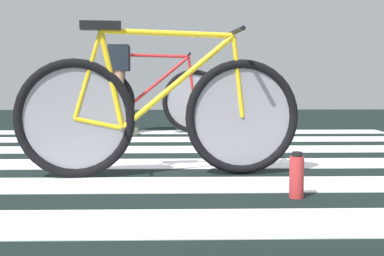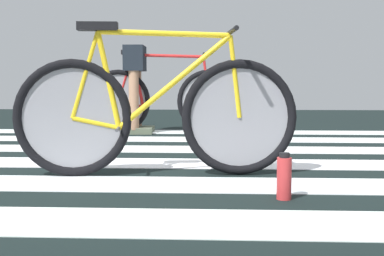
{
  "view_description": "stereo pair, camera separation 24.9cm",
  "coord_description": "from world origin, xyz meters",
  "views": [
    {
      "loc": [
        0.22,
        -3.59,
        0.6
      ],
      "look_at": [
        0.3,
        -0.18,
        0.29
      ],
      "focal_mm": 47.65,
      "sensor_mm": 36.0,
      "label": 1
    },
    {
      "loc": [
        0.47,
        -3.59,
        0.6
      ],
      "look_at": [
        0.3,
        -0.18,
        0.29
      ],
      "focal_mm": 47.65,
      "sensor_mm": 36.0,
      "label": 2
    }
  ],
  "objects": [
    {
      "name": "bicycle_1_of_2",
      "position": [
        0.09,
        -0.5,
        0.41
      ],
      "size": [
        1.73,
        0.52,
        0.93
      ],
      "rotation": [
        0.0,
        0.0,
        0.11
      ],
      "color": "black",
      "rests_on": "ground"
    },
    {
      "name": "cyclist_2_of_2",
      "position": [
        -0.45,
        2.11,
        0.65
      ],
      "size": [
        0.33,
        0.42,
        0.98
      ],
      "rotation": [
        0.0,
        0.0,
        0.04
      ],
      "color": "#A87A5B",
      "rests_on": "ground"
    },
    {
      "name": "bicycle_2_of_2",
      "position": [
        -0.14,
        2.12,
        0.41
      ],
      "size": [
        1.74,
        0.52,
        0.93
      ],
      "rotation": [
        0.0,
        0.0,
        0.04
      ],
      "color": "black",
      "rests_on": "ground"
    },
    {
      "name": "water_bottle",
      "position": [
        0.8,
        -1.11,
        0.13
      ],
      "size": [
        0.07,
        0.07,
        0.23
      ],
      "color": "red",
      "rests_on": "ground"
    },
    {
      "name": "crosswalk_markings",
      "position": [
        -0.02,
        -0.04,
        0.02
      ],
      "size": [
        5.45,
        4.98,
        0.0
      ],
      "color": "white",
      "rests_on": "ground"
    },
    {
      "name": "ground",
      "position": [
        0.0,
        0.0,
        0.01
      ],
      "size": [
        18.0,
        14.0,
        0.02
      ],
      "color": "black"
    }
  ]
}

